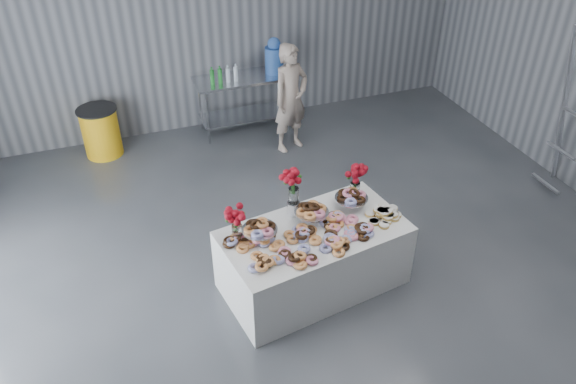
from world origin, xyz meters
name	(u,v)px	position (x,y,z in m)	size (l,w,h in m)	color
ground	(333,314)	(0.00, 0.00, 0.00)	(9.00, 9.00, 0.00)	#383B40
room_walls	(312,77)	(-0.27, 0.07, 2.64)	(8.04, 9.04, 4.02)	gray
display_table	(314,258)	(-0.03, 0.48, 0.38)	(1.90, 1.00, 0.75)	silver
prep_table	(244,94)	(0.28, 4.10, 0.62)	(1.50, 0.60, 0.90)	silver
donut_mounds	(316,230)	(-0.03, 0.43, 0.80)	(1.80, 0.80, 0.09)	#DD8450
cake_stand_left	(260,228)	(-0.60, 0.55, 0.89)	(0.36, 0.36, 0.17)	silver
cake_stand_mid	(311,210)	(0.00, 0.64, 0.89)	(0.36, 0.36, 0.17)	silver
cake_stand_right	(352,197)	(0.49, 0.72, 0.89)	(0.36, 0.36, 0.17)	silver
danish_pile	(383,212)	(0.74, 0.45, 0.81)	(0.48, 0.48, 0.11)	white
bouquet_left	(236,216)	(-0.81, 0.61, 1.05)	(0.26, 0.26, 0.42)	white
bouquet_right	(356,174)	(0.62, 0.89, 1.05)	(0.26, 0.26, 0.42)	white
bouquet_center	(294,184)	(-0.13, 0.82, 1.13)	(0.26, 0.26, 0.57)	silver
water_jug	(274,57)	(0.78, 4.10, 1.15)	(0.28, 0.28, 0.55)	#437EE7
drink_bottles	(224,74)	(-0.04, 4.00, 1.04)	(0.54, 0.08, 0.27)	#268C33
person	(291,98)	(0.77, 3.33, 0.81)	(0.59, 0.39, 1.62)	#CC8C93
trash_barrel	(101,132)	(-1.91, 4.10, 0.37)	(0.58, 0.58, 0.74)	yellow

